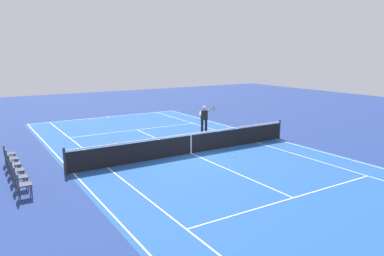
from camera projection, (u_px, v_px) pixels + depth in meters
name	position (u px, v px, depth m)	size (l,w,h in m)	color
ground_plane	(191.00, 153.00, 17.24)	(60.00, 60.00, 0.00)	navy
court_slab	(191.00, 153.00, 17.24)	(24.20, 11.40, 0.00)	#1E4C93
court_line_markings	(191.00, 153.00, 17.24)	(23.85, 11.05, 0.01)	white
tennis_net	(191.00, 143.00, 17.14)	(0.10, 11.70, 1.08)	#2D2D33
tennis_player_near	(204.00, 118.00, 21.39)	(1.17, 0.74, 1.70)	black
tennis_ball	(234.00, 156.00, 16.62)	(0.07, 0.07, 0.07)	#CCE01E
spectator_chair_0	(22.00, 183.00, 11.79)	(0.44, 0.44, 0.88)	#38383D
spectator_chair_1	(18.00, 176.00, 12.51)	(0.44, 0.44, 0.88)	#38383D
spectator_chair_2	(15.00, 169.00, 13.24)	(0.44, 0.44, 0.88)	#38383D
spectator_chair_3	(12.00, 163.00, 13.96)	(0.44, 0.44, 0.88)	#38383D
spectator_chair_4	(10.00, 158.00, 14.69)	(0.44, 0.44, 0.88)	#38383D
spectator_chair_5	(7.00, 153.00, 15.41)	(0.44, 0.44, 0.88)	#38383D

